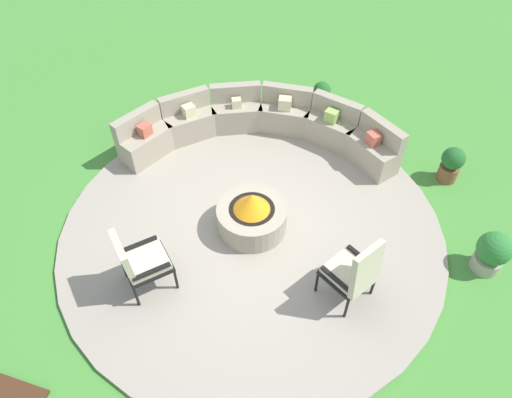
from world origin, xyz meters
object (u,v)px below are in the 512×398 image
at_px(lounge_chair_front_right, 355,272).
at_px(lounge_chair_front_left, 139,260).
at_px(potted_plant_2, 320,97).
at_px(potted_plant_3, 321,97).
at_px(potted_plant_0, 492,252).
at_px(fire_pit, 252,215).
at_px(potted_plant_1, 452,163).
at_px(curved_stone_bench, 260,126).

bearing_deg(lounge_chair_front_right, lounge_chair_front_left, 135.30).
bearing_deg(lounge_chair_front_left, lounge_chair_front_right, 57.26).
bearing_deg(potted_plant_2, lounge_chair_front_left, -106.63).
height_order(lounge_chair_front_right, potted_plant_3, lounge_chair_front_right).
bearing_deg(lounge_chair_front_left, potted_plant_0, 65.09).
relative_size(lounge_chair_front_left, potted_plant_2, 1.84).
xyz_separation_m(fire_pit, potted_plant_0, (3.26, 0.31, 0.03)).
relative_size(potted_plant_2, potted_plant_3, 0.86).
distance_m(potted_plant_1, potted_plant_2, 2.68).
bearing_deg(curved_stone_bench, fire_pit, -76.17).
xyz_separation_m(lounge_chair_front_right, potted_plant_1, (1.15, 2.71, -0.28)).
bearing_deg(lounge_chair_front_right, curved_stone_bench, 69.02).
relative_size(fire_pit, potted_plant_1, 1.61).
relative_size(potted_plant_0, potted_plant_1, 1.04).
bearing_deg(lounge_chair_front_left, potted_plant_1, 85.47).
relative_size(fire_pit, curved_stone_bench, 0.23).
relative_size(fire_pit, potted_plant_2, 1.83).
relative_size(lounge_chair_front_right, potted_plant_1, 1.74).
relative_size(curved_stone_bench, potted_plant_1, 7.17).
xyz_separation_m(fire_pit, lounge_chair_front_right, (1.55, -0.74, 0.30)).
distance_m(lounge_chair_front_right, potted_plant_1, 2.96).
relative_size(curved_stone_bench, potted_plant_3, 7.03).
xyz_separation_m(lounge_chair_front_left, potted_plant_1, (3.74, 3.33, -0.25)).
bearing_deg(potted_plant_2, lounge_chair_front_right, -72.77).
bearing_deg(potted_plant_0, lounge_chair_front_right, -148.29).
bearing_deg(fire_pit, lounge_chair_front_left, -127.19).
height_order(potted_plant_2, potted_plant_3, potted_plant_3).
xyz_separation_m(potted_plant_1, potted_plant_3, (-2.36, 1.19, -0.00)).
xyz_separation_m(lounge_chair_front_right, potted_plant_0, (1.71, 1.06, -0.27)).
xyz_separation_m(potted_plant_0, potted_plant_3, (-2.91, 2.84, -0.00)).
relative_size(curved_stone_bench, lounge_chair_front_right, 4.11).
bearing_deg(lounge_chair_front_right, potted_plant_1, 8.74).
height_order(lounge_chair_front_left, potted_plant_0, lounge_chair_front_left).
height_order(lounge_chair_front_left, potted_plant_2, lounge_chair_front_left).
xyz_separation_m(curved_stone_bench, potted_plant_3, (0.82, 1.24, -0.04)).
relative_size(lounge_chair_front_right, potted_plant_0, 1.68).
distance_m(curved_stone_bench, lounge_chair_front_left, 3.33).
xyz_separation_m(lounge_chair_front_left, potted_plant_2, (1.36, 4.56, -0.30)).
height_order(lounge_chair_front_right, potted_plant_0, lounge_chair_front_right).
bearing_deg(potted_plant_1, potted_plant_2, 152.68).
bearing_deg(potted_plant_3, lounge_chair_front_left, -106.98).
relative_size(lounge_chair_front_right, potted_plant_2, 1.98).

